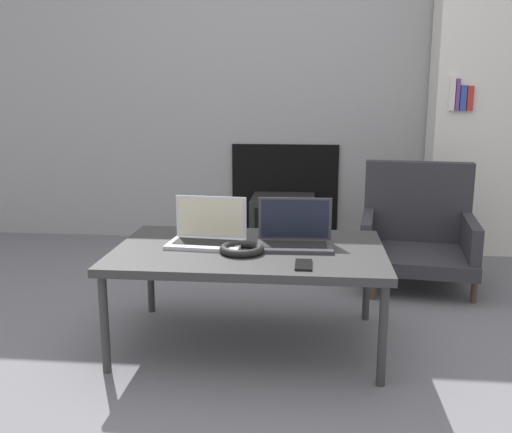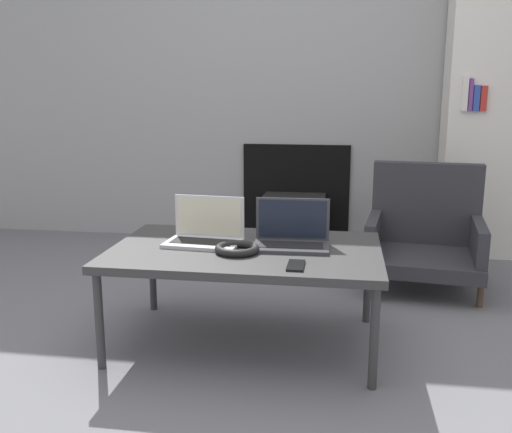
{
  "view_description": "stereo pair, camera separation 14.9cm",
  "coord_description": "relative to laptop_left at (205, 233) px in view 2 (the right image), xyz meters",
  "views": [
    {
      "loc": [
        0.27,
        -2.19,
        1.13
      ],
      "look_at": [
        0.0,
        0.53,
        0.53
      ],
      "focal_mm": 40.0,
      "sensor_mm": 36.0,
      "label": 1
    },
    {
      "loc": [
        0.41,
        -2.17,
        1.13
      ],
      "look_at": [
        0.0,
        0.53,
        0.53
      ],
      "focal_mm": 40.0,
      "sensor_mm": 36.0,
      "label": 2
    }
  ],
  "objects": [
    {
      "name": "laptop_right",
      "position": [
        0.39,
        0.0,
        0.0
      ],
      "size": [
        0.34,
        0.22,
        0.21
      ],
      "rotation": [
        0.0,
        0.0,
        0.03
      ],
      "color": "#38383D",
      "rests_on": "table"
    },
    {
      "name": "laptop_left",
      "position": [
        0.0,
        0.0,
        0.0
      ],
      "size": [
        0.35,
        0.23,
        0.21
      ],
      "rotation": [
        0.0,
        0.0,
        -0.08
      ],
      "color": "silver",
      "rests_on": "table"
    },
    {
      "name": "phone",
      "position": [
        0.44,
        -0.3,
        -0.04
      ],
      "size": [
        0.07,
        0.14,
        0.01
      ],
      "color": "black",
      "rests_on": "table"
    },
    {
      "name": "armchair",
      "position": [
        1.1,
        0.94,
        -0.18
      ],
      "size": [
        0.71,
        0.69,
        0.71
      ],
      "rotation": [
        0.0,
        0.0,
        -0.13
      ],
      "color": "#2D2D33",
      "rests_on": "ground_plane"
    },
    {
      "name": "tv",
      "position": [
        0.26,
        1.59,
        -0.31
      ],
      "size": [
        0.45,
        0.44,
        0.38
      ],
      "color": "black",
      "rests_on": "ground_plane"
    },
    {
      "name": "table",
      "position": [
        0.2,
        -0.05,
        -0.08
      ],
      "size": [
        1.19,
        0.75,
        0.45
      ],
      "color": "#333333",
      "rests_on": "ground_plane"
    },
    {
      "name": "wall_back",
      "position": [
        0.2,
        1.86,
        0.79
      ],
      "size": [
        7.0,
        0.08,
        2.6
      ],
      "color": "#999999",
      "rests_on": "ground_plane"
    },
    {
      "name": "ground_plane",
      "position": [
        0.2,
        -0.29,
        -0.5
      ],
      "size": [
        14.0,
        14.0,
        0.0
      ],
      "primitive_type": "plane",
      "color": "slate"
    },
    {
      "name": "bookshelf",
      "position": [
        1.59,
        1.66,
        0.41
      ],
      "size": [
        0.6,
        0.32,
        1.83
      ],
      "color": "silver",
      "rests_on": "ground_plane"
    },
    {
      "name": "headphones",
      "position": [
        0.17,
        -0.13,
        -0.03
      ],
      "size": [
        0.19,
        0.19,
        0.03
      ],
      "color": "black",
      "rests_on": "table"
    }
  ]
}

